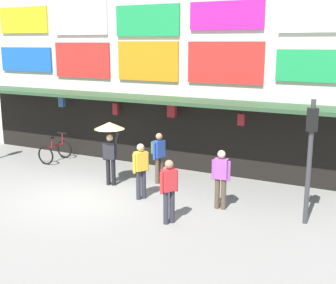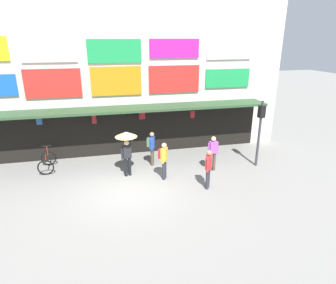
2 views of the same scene
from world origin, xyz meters
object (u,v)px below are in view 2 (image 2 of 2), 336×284
(pedestrian_in_yellow, at_px, (213,152))
(pedestrian_with_umbrella, at_px, (126,141))
(pedestrian_in_green, at_px, (164,158))
(bicycle_parked, at_px, (47,162))
(pedestrian_in_blue, at_px, (152,146))
(pedestrian_in_black, at_px, (208,167))
(traffic_light_far, at_px, (260,123))

(pedestrian_in_yellow, height_order, pedestrian_with_umbrella, pedestrian_with_umbrella)
(pedestrian_with_umbrella, bearing_deg, pedestrian_in_green, -23.47)
(bicycle_parked, xyz_separation_m, pedestrian_in_blue, (4.89, -0.55, 0.59))
(pedestrian_in_yellow, bearing_deg, pedestrian_in_black, -117.36)
(pedestrian_in_green, distance_m, pedestrian_in_black, 2.01)
(bicycle_parked, height_order, pedestrian_in_green, pedestrian_in_green)
(pedestrian_in_yellow, bearing_deg, pedestrian_with_umbrella, 174.90)
(traffic_light_far, relative_size, pedestrian_in_yellow, 1.90)
(bicycle_parked, bearing_deg, pedestrian_in_green, -22.51)
(bicycle_parked, distance_m, pedestrian_in_blue, 4.96)
(pedestrian_in_blue, xyz_separation_m, pedestrian_in_green, (0.25, -1.58, 0.00))
(pedestrian_in_yellow, xyz_separation_m, pedestrian_in_blue, (-2.64, 1.27, 0.04))
(traffic_light_far, bearing_deg, pedestrian_in_black, -152.56)
(pedestrian_with_umbrella, height_order, pedestrian_in_black, pedestrian_with_umbrella)
(bicycle_parked, relative_size, pedestrian_in_black, 0.70)
(traffic_light_far, height_order, bicycle_parked, traffic_light_far)
(pedestrian_with_umbrella, height_order, pedestrian_in_green, pedestrian_with_umbrella)
(pedestrian_in_blue, height_order, pedestrian_in_black, same)
(traffic_light_far, xyz_separation_m, bicycle_parked, (-9.83, 1.76, -1.75))
(pedestrian_in_yellow, height_order, pedestrian_in_black, same)
(pedestrian_in_yellow, bearing_deg, bicycle_parked, 166.41)
(pedestrian_in_blue, height_order, pedestrian_in_green, same)
(bicycle_parked, distance_m, pedestrian_in_black, 7.55)
(traffic_light_far, xyz_separation_m, pedestrian_with_umbrella, (-6.21, 0.29, -0.50))
(pedestrian_in_blue, distance_m, pedestrian_in_green, 1.60)
(pedestrian_in_blue, xyz_separation_m, pedestrian_in_black, (1.83, -2.83, -0.04))
(pedestrian_with_umbrella, relative_size, pedestrian_in_black, 1.24)
(bicycle_parked, distance_m, pedestrian_in_green, 5.60)
(bicycle_parked, xyz_separation_m, pedestrian_in_green, (5.14, -2.13, 0.59))
(bicycle_parked, distance_m, pedestrian_with_umbrella, 4.11)
(bicycle_parked, bearing_deg, traffic_light_far, -10.17)
(bicycle_parked, relative_size, pedestrian_in_blue, 0.70)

